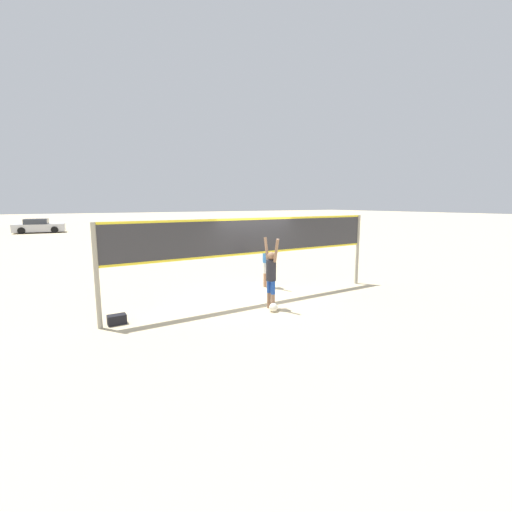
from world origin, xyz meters
TOP-DOWN VIEW (x-y plane):
  - ground_plane at (0.00, 0.00)m, footprint 200.00×200.00m
  - volleyball_net at (0.00, 0.00)m, footprint 8.76×0.11m
  - player_spiker at (-0.05, -0.87)m, footprint 0.28×0.69m
  - player_blocker at (1.19, 1.23)m, footprint 0.28×0.71m
  - volleyball at (-0.13, -1.12)m, footprint 0.24×0.24m
  - gear_bag at (-3.94, 0.08)m, footprint 0.43×0.25m
  - parked_car_mid at (-5.75, 31.51)m, footprint 4.59×2.37m

SIDE VIEW (x-z plane):
  - ground_plane at x=0.00m, z-range 0.00..0.00m
  - volleyball at x=-0.13m, z-range 0.00..0.24m
  - gear_bag at x=-3.94m, z-range 0.00..0.24m
  - parked_car_mid at x=-5.75m, z-range -0.07..1.32m
  - player_spiker at x=-0.05m, z-range 0.04..2.04m
  - player_blocker at x=1.19m, z-range 0.06..2.25m
  - volleyball_net at x=0.00m, z-range 0.55..3.05m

